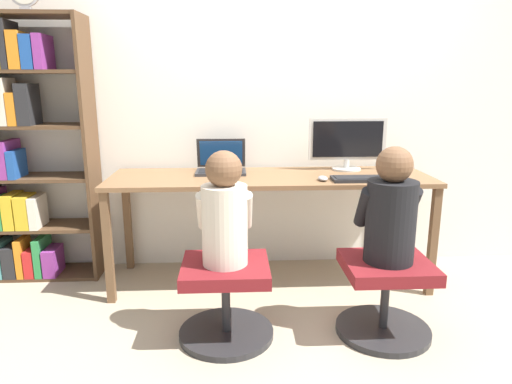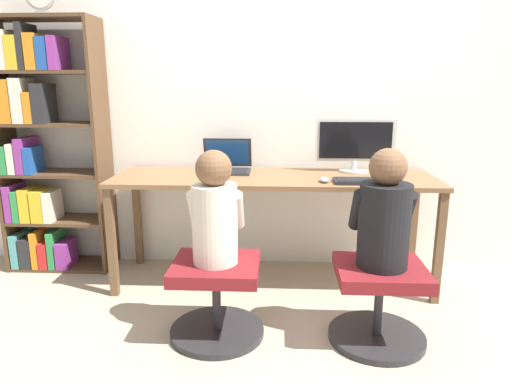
% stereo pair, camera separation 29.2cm
% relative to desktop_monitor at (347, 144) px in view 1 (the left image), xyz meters
% --- Properties ---
extents(ground_plane, '(14.00, 14.00, 0.00)m').
position_rel_desktop_monitor_xyz_m(ground_plane, '(-0.57, -0.51, -0.96)').
color(ground_plane, tan).
extents(wall_back, '(10.00, 0.05, 2.60)m').
position_rel_desktop_monitor_xyz_m(wall_back, '(-0.57, 0.20, 0.34)').
color(wall_back, white).
rests_on(wall_back, ground_plane).
extents(desk, '(2.18, 0.64, 0.77)m').
position_rel_desktop_monitor_xyz_m(desk, '(-0.57, -0.19, -0.26)').
color(desk, brown).
rests_on(desk, ground_plane).
extents(desktop_monitor, '(0.56, 0.21, 0.37)m').
position_rel_desktop_monitor_xyz_m(desktop_monitor, '(0.00, 0.00, 0.00)').
color(desktop_monitor, beige).
rests_on(desktop_monitor, desk).
extents(laptop, '(0.35, 0.28, 0.23)m').
position_rel_desktop_monitor_xyz_m(laptop, '(-0.91, -0.05, -0.14)').
color(laptop, '#2D2D30').
rests_on(laptop, desk).
extents(keyboard, '(0.43, 0.16, 0.03)m').
position_rel_desktop_monitor_xyz_m(keyboard, '(0.03, -0.38, -0.18)').
color(keyboard, '#232326').
rests_on(keyboard, desk).
extents(computer_mouse_by_keyboard, '(0.06, 0.10, 0.03)m').
position_rel_desktop_monitor_xyz_m(computer_mouse_by_keyboard, '(-0.24, -0.36, -0.18)').
color(computer_mouse_by_keyboard, '#99999E').
rests_on(computer_mouse_by_keyboard, desk).
extents(office_chair_left, '(0.53, 0.53, 0.44)m').
position_rel_desktop_monitor_xyz_m(office_chair_left, '(0.02, -0.93, -0.72)').
color(office_chair_left, '#262628').
rests_on(office_chair_left, ground_plane).
extents(office_chair_right, '(0.53, 0.53, 0.44)m').
position_rel_desktop_monitor_xyz_m(office_chair_right, '(-0.88, -0.92, -0.72)').
color(office_chair_right, '#262628').
rests_on(office_chair_right, ground_plane).
extents(person_at_monitor, '(0.33, 0.30, 0.63)m').
position_rel_desktop_monitor_xyz_m(person_at_monitor, '(0.02, -0.93, -0.24)').
color(person_at_monitor, black).
rests_on(person_at_monitor, office_chair_left).
extents(person_at_laptop, '(0.30, 0.28, 0.62)m').
position_rel_desktop_monitor_xyz_m(person_at_laptop, '(-0.88, -0.92, -0.24)').
color(person_at_laptop, beige).
rests_on(person_at_laptop, office_chair_right).
extents(bookshelf, '(0.76, 0.31, 1.83)m').
position_rel_desktop_monitor_xyz_m(bookshelf, '(-2.28, -0.02, -0.03)').
color(bookshelf, '#513823').
rests_on(bookshelf, ground_plane).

